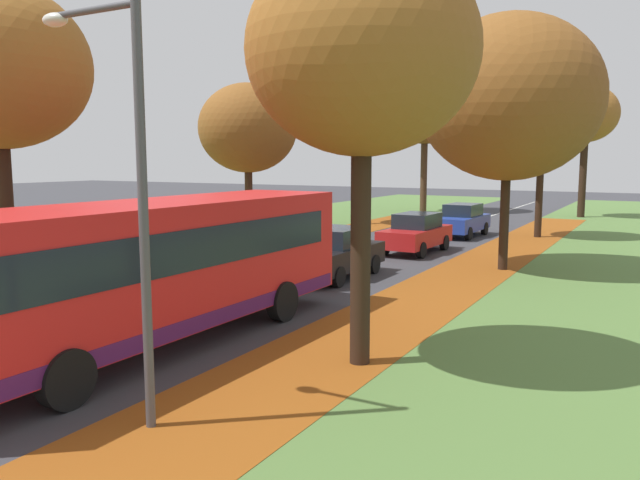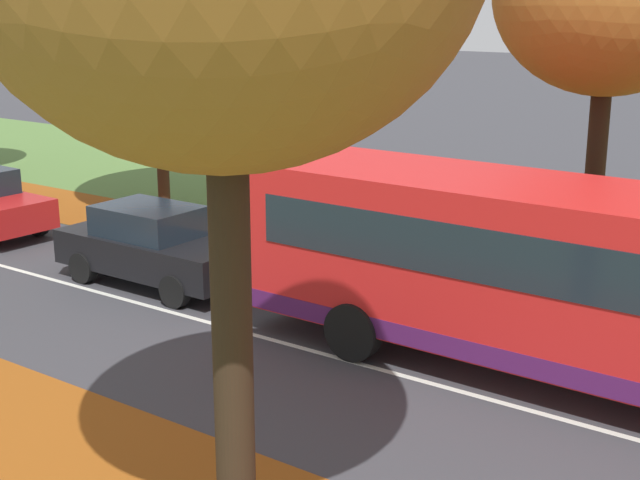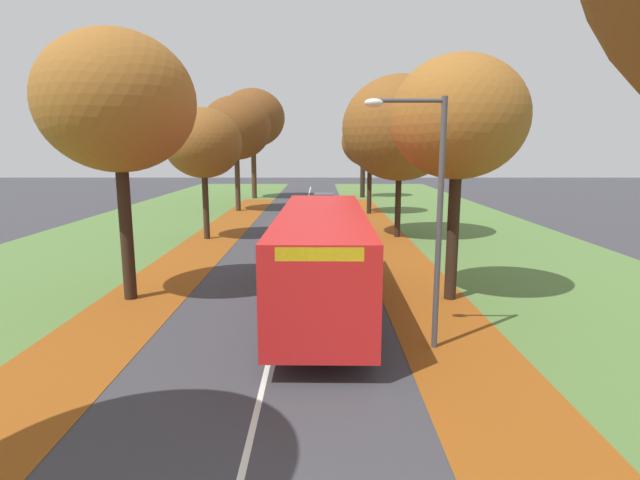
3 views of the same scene
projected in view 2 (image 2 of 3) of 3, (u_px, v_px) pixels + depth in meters
leaf_litter_left at (130, 480)px, 10.76m from camera, size 2.80×60.00×0.00m
grass_verge_right at (349, 206)px, 24.97m from camera, size 12.00×90.00×0.01m
leaf_litter_right at (470, 286)px, 17.99m from camera, size 2.80×60.00×0.00m
road_centre_line at (93, 291)px, 17.74m from camera, size 0.12×80.00×0.01m
bus at (559, 272)px, 13.21m from camera, size 2.77×10.43×2.98m
car_black_lead at (154, 246)px, 17.95m from camera, size 1.79×4.20×1.62m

